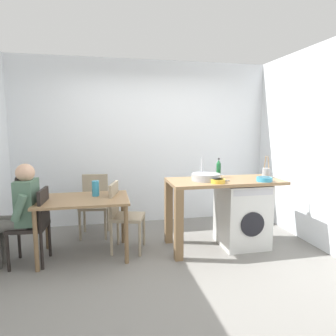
{
  "coord_description": "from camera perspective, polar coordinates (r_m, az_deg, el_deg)",
  "views": [
    {
      "loc": [
        -0.67,
        -3.28,
        1.61
      ],
      "look_at": [
        0.12,
        0.45,
        1.09
      ],
      "focal_mm": 32.0,
      "sensor_mm": 36.0,
      "label": 1
    }
  ],
  "objects": [
    {
      "name": "sink_basin",
      "position": [
        3.94,
        7.24,
        -1.72
      ],
      "size": [
        0.38,
        0.38,
        0.09
      ],
      "primitive_type": "cylinder",
      "color": "#9EA0A5",
      "rests_on": "kitchen_counter"
    },
    {
      "name": "scissors",
      "position": [
        3.93,
        10.64,
        -2.42
      ],
      "size": [
        0.15,
        0.06,
        0.01
      ],
      "color": "#B2B2B7",
      "rests_on": "kitchen_counter"
    },
    {
      "name": "seated_person",
      "position": [
        3.9,
        -26.41,
        -7.0
      ],
      "size": [
        0.51,
        0.52,
        1.2
      ],
      "rotation": [
        0.0,
        0.0,
        1.5
      ],
      "color": "#595651",
      "rests_on": "ground_plane"
    },
    {
      "name": "ground_plane",
      "position": [
        3.72,
        -0.44,
        -17.92
      ],
      "size": [
        5.46,
        5.46,
        0.0
      ],
      "primitive_type": "plane",
      "color": "slate"
    },
    {
      "name": "mixing_bowl",
      "position": [
        3.79,
        9.48,
        -2.4
      ],
      "size": [
        0.18,
        0.18,
        0.05
      ],
      "color": "gold",
      "rests_on": "kitchen_counter"
    },
    {
      "name": "kitchen_counter",
      "position": [
        4.0,
        7.89,
        -4.57
      ],
      "size": [
        1.5,
        0.68,
        0.92
      ],
      "color": "olive",
      "rests_on": "ground_plane"
    },
    {
      "name": "wall_back",
      "position": [
        5.08,
        -4.43,
        4.82
      ],
      "size": [
        4.6,
        0.1,
        2.7
      ],
      "primitive_type": "cube",
      "color": "silver",
      "rests_on": "ground_plane"
    },
    {
      "name": "bottle_tall_green",
      "position": [
        4.19,
        9.6,
        -0.13
      ],
      "size": [
        0.06,
        0.06,
        0.27
      ],
      "color": "#19592D",
      "rests_on": "kitchen_counter"
    },
    {
      "name": "chair_opposite",
      "position": [
        3.98,
        -8.72,
        -8.41
      ],
      "size": [
        0.49,
        0.49,
        0.9
      ],
      "rotation": [
        0.0,
        0.0,
        -1.84
      ],
      "color": "gray",
      "rests_on": "ground_plane"
    },
    {
      "name": "vase",
      "position": [
        3.93,
        -13.64,
        -3.79
      ],
      "size": [
        0.09,
        0.09,
        0.2
      ],
      "primitive_type": "cylinder",
      "color": "teal",
      "rests_on": "dining_table"
    },
    {
      "name": "wall_counter_side",
      "position": [
        4.33,
        28.68,
        3.38
      ],
      "size": [
        0.1,
        3.8,
        2.7
      ],
      "primitive_type": "cube",
      "color": "silver",
      "rests_on": "ground_plane"
    },
    {
      "name": "chair_spare_by_wall",
      "position": [
        4.66,
        -13.8,
        -6.15
      ],
      "size": [
        0.44,
        0.44,
        0.9
      ],
      "rotation": [
        0.0,
        0.0,
        3.03
      ],
      "color": "gray",
      "rests_on": "ground_plane"
    },
    {
      "name": "dining_table",
      "position": [
        3.88,
        -15.82,
        -6.96
      ],
      "size": [
        1.1,
        0.76,
        0.74
      ],
      "color": "olive",
      "rests_on": "ground_plane"
    },
    {
      "name": "colander",
      "position": [
        4.04,
        17.88,
        -2.0
      ],
      "size": [
        0.2,
        0.2,
        0.06
      ],
      "color": "teal",
      "rests_on": "kitchen_counter"
    },
    {
      "name": "tap",
      "position": [
        4.09,
        6.44,
        -0.0
      ],
      "size": [
        0.02,
        0.02,
        0.28
      ],
      "primitive_type": "cylinder",
      "color": "#B2B2B7",
      "rests_on": "kitchen_counter"
    },
    {
      "name": "chair_person_seat",
      "position": [
        3.89,
        -23.99,
        -9.37
      ],
      "size": [
        0.43,
        0.43,
        0.9
      ],
      "rotation": [
        0.0,
        0.0,
        1.5
      ],
      "color": "black",
      "rests_on": "ground_plane"
    },
    {
      "name": "washing_machine",
      "position": [
        4.26,
        13.9,
        -8.56
      ],
      "size": [
        0.6,
        0.61,
        0.86
      ],
      "color": "silver",
      "rests_on": "ground_plane"
    },
    {
      "name": "utensil_crock",
      "position": [
        4.35,
        18.2,
        -0.81
      ],
      "size": [
        0.11,
        0.11,
        0.3
      ],
      "color": "gray",
      "rests_on": "kitchen_counter"
    }
  ]
}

